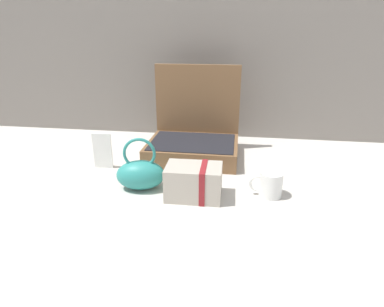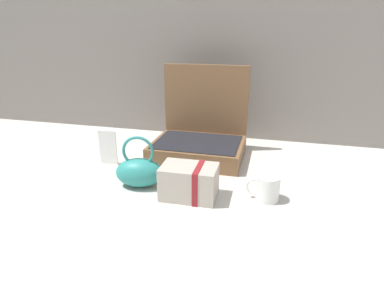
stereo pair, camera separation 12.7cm
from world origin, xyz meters
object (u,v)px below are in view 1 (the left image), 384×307
open_suitcase (194,138)px  cream_toiletry_bag (195,182)px  coffee_mug (270,184)px  teal_pouch_handbag (141,174)px  info_card_left (103,151)px

open_suitcase → cream_toiletry_bag: 0.41m
open_suitcase → coffee_mug: (0.33, -0.36, -0.04)m
teal_pouch_handbag → coffee_mug: (0.48, 0.01, -0.02)m
coffee_mug → info_card_left: bearing=167.4°
teal_pouch_handbag → info_card_left: teal_pouch_handbag is taller
cream_toiletry_bag → info_card_left: (-0.43, 0.20, 0.02)m
coffee_mug → info_card_left: info_card_left is taller
open_suitcase → info_card_left: (-0.37, -0.21, -0.01)m
cream_toiletry_bag → teal_pouch_handbag: bearing=169.9°
teal_pouch_handbag → cream_toiletry_bag: size_ratio=1.01×
coffee_mug → open_suitcase: bearing=132.1°
open_suitcase → teal_pouch_handbag: (-0.15, -0.37, -0.03)m
teal_pouch_handbag → cream_toiletry_bag: bearing=-10.1°
open_suitcase → teal_pouch_handbag: bearing=-112.0°
coffee_mug → info_card_left: (-0.69, 0.15, 0.03)m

